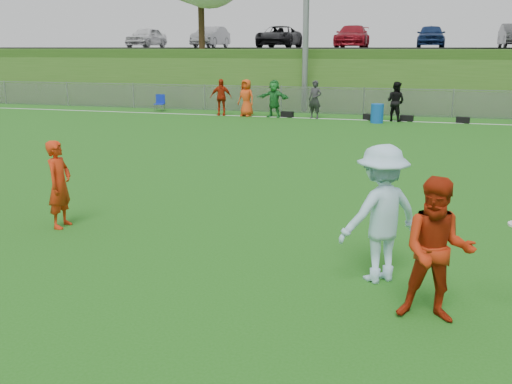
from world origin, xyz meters
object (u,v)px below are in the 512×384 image
(player_red_left, at_px, (59,184))
(recycling_bin, at_px, (377,113))
(player_blue, at_px, (381,214))
(player_red_center, at_px, (437,251))

(player_red_left, xyz_separation_m, recycling_bin, (4.39, 16.22, -0.38))
(player_red_left, distance_m, player_blue, 5.69)
(player_red_left, xyz_separation_m, player_blue, (5.62, -0.91, 0.17))
(player_red_center, distance_m, recycling_bin, 18.30)
(player_red_center, relative_size, recycling_bin, 2.15)
(recycling_bin, bearing_deg, player_red_left, -105.15)
(player_red_left, xyz_separation_m, player_red_center, (6.33, -1.97, 0.08))
(player_red_center, xyz_separation_m, recycling_bin, (-1.93, 18.19, -0.46))
(player_red_left, height_order, player_red_center, player_red_center)
(player_blue, bearing_deg, recycling_bin, -126.17)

